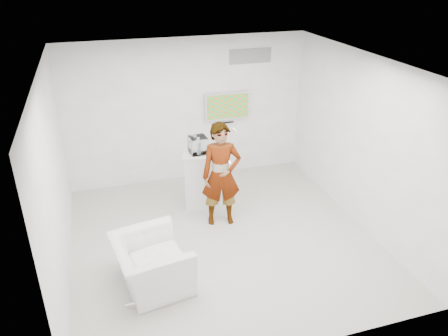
% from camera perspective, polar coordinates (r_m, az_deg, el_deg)
% --- Properties ---
extents(room, '(5.01, 5.01, 3.00)m').
position_cam_1_polar(room, '(6.86, -0.16, 1.06)').
color(room, beige).
rests_on(room, ground).
extents(tv, '(1.00, 0.08, 0.60)m').
position_cam_1_polar(tv, '(9.26, 0.46, 8.11)').
color(tv, silver).
rests_on(tv, room).
extents(logo_decal, '(0.90, 0.02, 0.30)m').
position_cam_1_polar(logo_decal, '(9.20, 3.48, 14.39)').
color(logo_decal, gray).
rests_on(logo_decal, room).
extents(person, '(0.75, 0.55, 1.90)m').
position_cam_1_polar(person, '(7.61, -0.36, -0.91)').
color(person, white).
rests_on(person, room).
extents(armchair, '(1.16, 1.28, 0.74)m').
position_cam_1_polar(armchair, '(6.56, -9.46, -12.21)').
color(armchair, white).
rests_on(armchair, room).
extents(pedestal, '(0.68, 0.68, 1.12)m').
position_cam_1_polar(pedestal, '(8.30, -3.28, -1.53)').
color(pedestal, silver).
rests_on(pedestal, room).
extents(floor_uplight, '(0.23, 0.23, 0.31)m').
position_cam_1_polar(floor_uplight, '(9.68, 0.65, 0.03)').
color(floor_uplight, white).
rests_on(floor_uplight, room).
extents(vitrine, '(0.33, 0.33, 0.31)m').
position_cam_1_polar(vitrine, '(8.00, -3.41, 3.02)').
color(vitrine, silver).
rests_on(vitrine, pedestal).
extents(console, '(0.10, 0.16, 0.21)m').
position_cam_1_polar(console, '(8.02, -3.40, 2.70)').
color(console, silver).
rests_on(console, pedestal).
extents(wii_remote, '(0.04, 0.16, 0.04)m').
position_cam_1_polar(wii_remote, '(7.47, 1.36, 4.94)').
color(wii_remote, silver).
rests_on(wii_remote, person).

